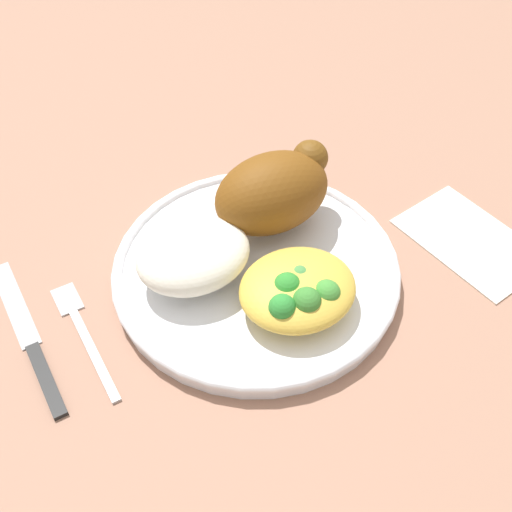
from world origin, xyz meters
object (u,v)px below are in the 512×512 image
object	(u,v)px
napkin	(470,240)
roasted_chicken	(274,191)
fork	(83,332)
plate	(256,270)
mac_cheese_with_broccoli	(298,290)
knife	(32,346)
rice_pile	(193,255)

from	to	relation	value
napkin	roasted_chicken	bearing A→B (deg)	148.67
fork	roasted_chicken	bearing A→B (deg)	7.30
roasted_chicken	napkin	world-z (taller)	roasted_chicken
roasted_chicken	napkin	distance (m)	0.21
plate	fork	xyz separation A→B (m)	(-0.17, 0.02, -0.01)
roasted_chicken	mac_cheese_with_broccoli	distance (m)	0.11
fork	knife	world-z (taller)	knife
rice_pile	fork	bearing A→B (deg)	-178.61
roasted_chicken	napkin	size ratio (longest dim) A/B	0.90
rice_pile	knife	bearing A→B (deg)	178.62
mac_cheese_with_broccoli	knife	size ratio (longest dim) A/B	0.56
roasted_chicken	rice_pile	bearing A→B (deg)	-166.09
mac_cheese_with_broccoli	fork	distance (m)	0.20
napkin	rice_pile	bearing A→B (deg)	163.48
napkin	knife	bearing A→B (deg)	168.90
napkin	mac_cheese_with_broccoli	bearing A→B (deg)	179.29
fork	knife	distance (m)	0.04
roasted_chicken	mac_cheese_with_broccoli	xyz separation A→B (m)	(-0.03, -0.10, -0.02)
plate	fork	bearing A→B (deg)	174.74
rice_pile	napkin	distance (m)	0.28
mac_cheese_with_broccoli	napkin	world-z (taller)	mac_cheese_with_broccoli
plate	roasted_chicken	xyz separation A→B (m)	(0.04, 0.04, 0.05)
plate	rice_pile	bearing A→B (deg)	161.70
rice_pile	mac_cheese_with_broccoli	bearing A→B (deg)	-50.03
knife	rice_pile	bearing A→B (deg)	-1.38
roasted_chicken	napkin	xyz separation A→B (m)	(0.17, -0.10, -0.06)
fork	napkin	world-z (taller)	fork
fork	knife	xyz separation A→B (m)	(-0.04, 0.01, 0.00)
fork	rice_pile	bearing A→B (deg)	1.39
knife	napkin	distance (m)	0.43
mac_cheese_with_broccoli	rice_pile	bearing A→B (deg)	129.97
fork	napkin	xyz separation A→B (m)	(0.38, -0.08, -0.00)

